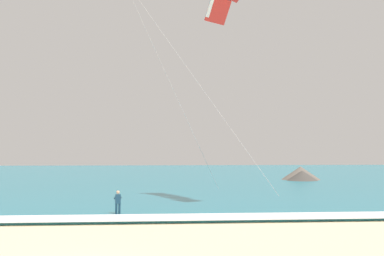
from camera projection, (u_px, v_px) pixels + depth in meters
The scene contains 5 objects.
sea at pixel (139, 174), 86.53m from camera, with size 200.00×120.00×0.20m, color teal.
surf_foam at pixel (109, 218), 27.82m from camera, with size 200.00×2.90×0.04m, color white.
surfboard at pixel (118, 217), 29.80m from camera, with size 0.63×1.45×0.09m.
kitesurfer at pixel (118, 202), 29.87m from camera, with size 0.56×0.56×1.69m.
headland_right at pixel (301, 174), 67.48m from camera, with size 6.21×7.81×2.13m.
Camera 1 is at (2.65, -16.44, 4.11)m, focal length 43.58 mm.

